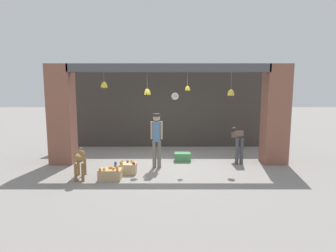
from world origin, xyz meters
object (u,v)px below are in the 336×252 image
(water_bottle, at_px, (115,167))
(dog, at_px, (79,158))
(fruit_crate_oranges, at_px, (110,174))
(shopkeeper, at_px, (156,137))
(worker_stooping, at_px, (237,140))
(produce_box_green, at_px, (182,157))
(wall_clock, at_px, (174,96))
(fruit_crate_apples, at_px, (128,168))

(water_bottle, bearing_deg, dog, -138.40)
(fruit_crate_oranges, bearing_deg, shopkeeper, 42.04)
(worker_stooping, bearing_deg, produce_box_green, 174.04)
(fruit_crate_oranges, xyz_separation_m, wall_clock, (1.72, 3.94, 1.88))
(fruit_crate_apples, bearing_deg, wall_clock, 68.66)
(dog, bearing_deg, wall_clock, 135.46)
(shopkeeper, xyz_separation_m, fruit_crate_apples, (-0.75, -0.53, -0.77))
(worker_stooping, distance_m, fruit_crate_oranges, 3.99)
(dog, height_order, fruit_crate_apples, dog)
(produce_box_green, bearing_deg, fruit_crate_oranges, -137.42)
(fruit_crate_apples, height_order, wall_clock, wall_clock)
(shopkeeper, distance_m, water_bottle, 1.42)
(fruit_crate_apples, height_order, produce_box_green, fruit_crate_apples)
(worker_stooping, distance_m, produce_box_green, 1.79)
(worker_stooping, xyz_separation_m, produce_box_green, (-1.70, 0.15, -0.57))
(dog, distance_m, produce_box_green, 3.20)
(dog, distance_m, fruit_crate_oranges, 0.87)
(fruit_crate_apples, bearing_deg, fruit_crate_oranges, -127.50)
(water_bottle, bearing_deg, wall_clock, 61.58)
(dog, distance_m, wall_clock, 4.85)
(shopkeeper, relative_size, fruit_crate_apples, 3.53)
(produce_box_green, xyz_separation_m, wall_clock, (-0.18, 2.19, 1.88))
(fruit_crate_apples, relative_size, wall_clock, 1.45)
(fruit_crate_apples, relative_size, produce_box_green, 0.88)
(fruit_crate_oranges, relative_size, wall_clock, 1.80)
(produce_box_green, bearing_deg, shopkeeper, -136.66)
(water_bottle, bearing_deg, fruit_crate_apples, -31.50)
(fruit_crate_oranges, distance_m, water_bottle, 0.73)
(worker_stooping, height_order, water_bottle, worker_stooping)
(shopkeeper, height_order, fruit_crate_oranges, shopkeeper)
(worker_stooping, xyz_separation_m, wall_clock, (-1.88, 2.33, 1.32))
(wall_clock, bearing_deg, fruit_crate_apples, -111.34)
(shopkeeper, distance_m, fruit_crate_apples, 1.19)
(worker_stooping, bearing_deg, dog, -161.50)
(water_bottle, bearing_deg, fruit_crate_oranges, -88.85)
(shopkeeper, bearing_deg, water_bottle, 18.90)
(water_bottle, xyz_separation_m, wall_clock, (1.74, 3.21, 1.90))
(shopkeeper, height_order, wall_clock, wall_clock)
(wall_clock, bearing_deg, produce_box_green, -85.18)
(fruit_crate_oranges, height_order, produce_box_green, fruit_crate_oranges)
(dog, relative_size, worker_stooping, 0.95)
(dog, height_order, water_bottle, dog)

